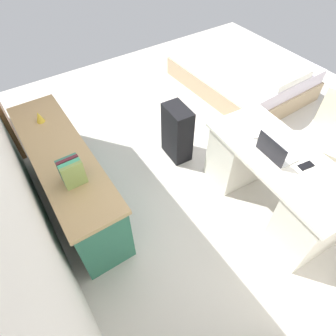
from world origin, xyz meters
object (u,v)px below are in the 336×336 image
credenza (69,178)px  bed (242,72)px  figurine_small (39,117)px  laptop (275,152)px  computer_mouse (257,136)px  office_chair (326,142)px  suitcase_black (177,133)px  cell_phone_near_laptop (306,166)px  desk (273,182)px

credenza → bed: 3.02m
bed → figurine_small: figurine_small is taller
laptop → computer_mouse: bearing=-13.0°
figurine_small → office_chair: bearing=-122.5°
bed → figurine_small: bearing=93.4°
credenza → suitcase_black: (-0.01, -1.28, -0.03)m
bed → cell_phone_near_laptop: size_ratio=14.27×
suitcase_black → cell_phone_near_laptop: (-1.30, -0.41, 0.39)m
computer_mouse → cell_phone_near_laptop: (-0.50, -0.08, -0.01)m
suitcase_black → computer_mouse: bearing=-154.5°
credenza → suitcase_black: 1.28m
cell_phone_near_laptop → figurine_small: size_ratio=1.24×
desk → bed: size_ratio=0.76×
office_chair → laptop: size_ratio=2.90×
office_chair → suitcase_black: bearing=48.2°
desk → suitcase_black: (1.13, 0.34, -0.04)m
office_chair → suitcase_black: (1.07, 1.20, -0.08)m
computer_mouse → figurine_small: 2.08m
credenza → computer_mouse: computer_mouse is taller
credenza → bed: size_ratio=0.93×
computer_mouse → cell_phone_near_laptop: size_ratio=0.74×
office_chair → figurine_small: (1.58, 2.48, 0.37)m
desk → cell_phone_near_laptop: 0.40m
laptop → bed: bearing=-38.6°
bed → cell_phone_near_laptop: bearing=147.7°
computer_mouse → figurine_small: figurine_small is taller
desk → computer_mouse: computer_mouse is taller
laptop → cell_phone_near_laptop: laptop is taller
bed → suitcase_black: bearing=112.2°
bed → figurine_small: (-0.17, 2.95, 0.55)m
office_chair → laptop: office_chair is taller
credenza → computer_mouse: bearing=-116.9°
computer_mouse → desk: bearing=-174.0°
suitcase_black → computer_mouse: size_ratio=6.77×
bed → office_chair: bearing=165.1°
desk → office_chair: bearing=-86.3°
figurine_small → computer_mouse: bearing=-129.3°
credenza → laptop: bearing=-124.7°
office_chair → laptop: (0.01, 0.93, 0.35)m
office_chair → bed: bearing=-14.9°
laptop → computer_mouse: laptop is taller
desk → office_chair: office_chair is taller
office_chair → cell_phone_near_laptop: size_ratio=6.91×
office_chair → bed: size_ratio=0.48×
office_chair → suitcase_black: size_ratio=1.39×
laptop → credenza: bearing=55.3°
computer_mouse → cell_phone_near_laptop: bearing=-166.5°
office_chair → credenza: bearing=66.5°
figurine_small → suitcase_black: bearing=-111.6°
credenza → figurine_small: bearing=0.2°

